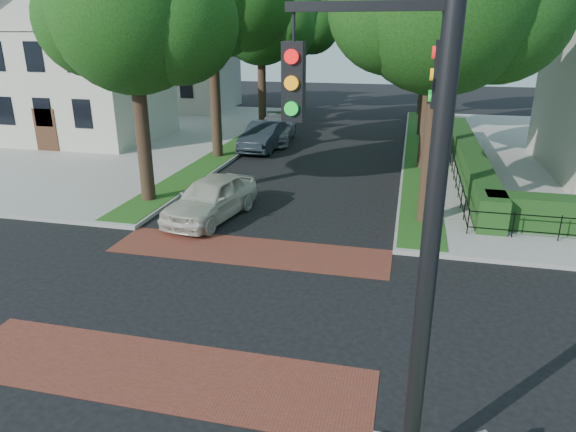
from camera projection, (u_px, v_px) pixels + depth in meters
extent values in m
plane|color=black|center=(213.00, 299.00, 13.57)|extent=(120.00, 120.00, 0.00)
cube|color=gray|center=(46.00, 133.00, 35.15)|extent=(30.00, 30.00, 0.15)
cube|color=maroon|center=(249.00, 251.00, 16.49)|extent=(9.00, 2.20, 0.01)
cube|color=maroon|center=(157.00, 372.00, 10.64)|extent=(9.00, 2.20, 0.01)
cube|color=#1D4D16|center=(420.00, 150.00, 29.82)|extent=(1.60, 29.80, 0.02)
cube|color=#1D4D16|center=(243.00, 141.00, 32.16)|extent=(1.60, 29.80, 0.02)
cylinder|color=black|center=(434.00, 120.00, 17.48)|extent=(0.56, 0.56, 7.35)
sphere|color=black|center=(500.00, 9.00, 16.20)|extent=(4.65, 4.65, 4.65)
sphere|color=black|center=(395.00, 6.00, 16.42)|extent=(4.34, 4.34, 4.34)
cylinder|color=black|center=(429.00, 90.00, 24.74)|extent=(0.56, 0.56, 7.70)
sphere|color=black|center=(478.00, 8.00, 23.38)|extent=(4.95, 4.95, 4.95)
sphere|color=black|center=(400.00, 6.00, 23.64)|extent=(4.62, 4.62, 4.62)
cylinder|color=black|center=(425.00, 83.00, 33.16)|extent=(0.56, 0.56, 6.65)
sphere|color=black|center=(430.00, 25.00, 31.96)|extent=(5.80, 5.80, 5.80)
sphere|color=black|center=(456.00, 32.00, 32.03)|extent=(4.35, 4.35, 4.35)
sphere|color=black|center=(406.00, 31.00, 32.20)|extent=(4.06, 4.06, 4.06)
sphere|color=black|center=(432.00, 17.00, 33.10)|extent=(3.77, 3.77, 3.77)
cylinder|color=black|center=(424.00, 71.00, 41.34)|extent=(0.56, 0.56, 7.00)
sphere|color=black|center=(428.00, 22.00, 40.08)|extent=(6.00, 6.00, 6.00)
sphere|color=black|center=(449.00, 27.00, 40.13)|extent=(4.50, 4.50, 4.50)
sphere|color=black|center=(408.00, 26.00, 40.32)|extent=(4.20, 4.20, 4.20)
sphere|color=black|center=(430.00, 15.00, 41.26)|extent=(3.90, 3.90, 3.90)
cylinder|color=black|center=(141.00, 113.00, 19.92)|extent=(0.56, 0.56, 7.00)
sphere|color=black|center=(131.00, 11.00, 18.66)|extent=(6.00, 6.00, 6.00)
sphere|color=black|center=(177.00, 23.00, 18.72)|extent=(4.50, 4.50, 4.50)
sphere|color=black|center=(92.00, 20.00, 18.91)|extent=(4.20, 4.20, 4.20)
cylinder|color=black|center=(215.00, 81.00, 27.06)|extent=(0.56, 0.56, 8.05)
sphere|color=black|center=(246.00, 2.00, 25.65)|extent=(4.80, 4.80, 4.80)
sphere|color=black|center=(179.00, 0.00, 25.88)|extent=(4.48, 4.48, 4.48)
cylinder|color=black|center=(262.00, 78.00, 35.50)|extent=(0.56, 0.56, 6.86)
sphere|color=black|center=(261.00, 22.00, 34.27)|extent=(5.60, 5.60, 5.60)
sphere|color=black|center=(284.00, 29.00, 34.35)|extent=(4.20, 4.20, 4.20)
sphere|color=black|center=(240.00, 27.00, 34.49)|extent=(3.92, 3.92, 3.92)
sphere|color=black|center=(268.00, 15.00, 35.36)|extent=(3.64, 3.64, 3.64)
cylinder|color=black|center=(291.00, 68.00, 43.69)|extent=(0.56, 0.56, 7.14)
sphere|color=black|center=(291.00, 20.00, 42.41)|extent=(6.20, 6.20, 6.20)
sphere|color=black|center=(312.00, 25.00, 42.45)|extent=(4.65, 4.65, 4.65)
sphere|color=black|center=(272.00, 24.00, 42.66)|extent=(4.34, 4.34, 4.34)
sphere|color=black|center=(296.00, 14.00, 43.64)|extent=(4.03, 4.03, 4.03)
cube|color=#1F3F15|center=(469.00, 158.00, 25.37)|extent=(1.00, 18.00, 1.20)
cube|color=beige|center=(83.00, 86.00, 32.24)|extent=(9.00, 8.00, 6.50)
cube|color=#B3AEA0|center=(178.00, 70.00, 45.05)|extent=(9.00, 8.00, 6.50)
cube|color=maroon|center=(196.00, 7.00, 41.28)|extent=(0.80, 0.80, 3.64)
cylinder|color=black|center=(432.00, 232.00, 6.84)|extent=(0.26, 0.26, 8.00)
cube|color=black|center=(367.00, 6.00, 6.11)|extent=(2.00, 0.12, 0.12)
cube|color=black|center=(450.00, 8.00, 6.71)|extent=(0.12, 1.80, 0.12)
cube|color=black|center=(294.00, 82.00, 6.61)|extent=(0.28, 0.22, 1.00)
cylinder|color=red|center=(291.00, 57.00, 6.38)|extent=(0.18, 0.05, 0.18)
cylinder|color=orange|center=(291.00, 83.00, 6.49)|extent=(0.18, 0.05, 0.18)
cylinder|color=#0CB226|center=(291.00, 109.00, 6.60)|extent=(0.18, 0.05, 0.18)
cube|color=black|center=(441.00, 75.00, 7.75)|extent=(0.22, 0.28, 1.00)
cylinder|color=red|center=(434.00, 52.00, 7.67)|extent=(0.05, 0.18, 0.18)
cylinder|color=orange|center=(432.00, 74.00, 7.78)|extent=(0.05, 0.18, 0.18)
cylinder|color=#0CB226|center=(430.00, 96.00, 7.89)|extent=(0.05, 0.18, 0.18)
imported|color=beige|center=(211.00, 198.00, 19.13)|extent=(2.68, 4.97, 1.61)
imported|color=#1F272E|center=(264.00, 136.00, 30.28)|extent=(1.94, 5.07, 1.65)
imported|color=gray|center=(275.00, 129.00, 32.59)|extent=(2.78, 5.68, 1.59)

